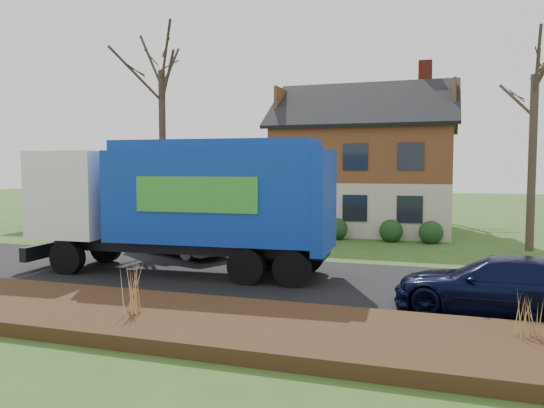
% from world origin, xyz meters
% --- Properties ---
extents(ground, '(120.00, 120.00, 0.00)m').
position_xyz_m(ground, '(0.00, 0.00, 0.00)').
color(ground, '#33501A').
rests_on(ground, ground).
extents(road, '(80.00, 7.00, 0.02)m').
position_xyz_m(road, '(0.00, 0.00, 0.01)').
color(road, black).
rests_on(road, ground).
extents(mulch_verge, '(80.00, 3.50, 0.30)m').
position_xyz_m(mulch_verge, '(0.00, -5.30, 0.15)').
color(mulch_verge, black).
rests_on(mulch_verge, ground).
extents(main_house, '(12.95, 8.95, 9.26)m').
position_xyz_m(main_house, '(1.49, 13.91, 4.03)').
color(main_house, beige).
rests_on(main_house, ground).
extents(ranch_house, '(9.80, 8.20, 3.70)m').
position_xyz_m(ranch_house, '(-12.00, 13.00, 1.81)').
color(ranch_house, maroon).
rests_on(ranch_house, ground).
extents(garbage_truck, '(10.28, 3.32, 4.34)m').
position_xyz_m(garbage_truck, '(-1.86, 0.03, 2.50)').
color(garbage_truck, black).
rests_on(garbage_truck, ground).
extents(silver_sedan, '(5.32, 3.69, 1.66)m').
position_xyz_m(silver_sedan, '(-3.89, 3.36, 0.83)').
color(silver_sedan, '#ACAFB4').
rests_on(silver_sedan, ground).
extents(navy_wagon, '(5.10, 2.73, 1.41)m').
position_xyz_m(navy_wagon, '(7.45, -2.09, 0.70)').
color(navy_wagon, black).
rests_on(navy_wagon, ground).
extents(tree_front_west, '(3.95, 3.95, 11.75)m').
position_xyz_m(tree_front_west, '(-7.81, 8.95, 9.68)').
color(tree_front_west, '#3B2D23').
rests_on(tree_front_west, ground).
extents(tree_front_east, '(3.74, 3.74, 10.40)m').
position_xyz_m(tree_front_east, '(9.57, 8.73, 8.46)').
color(tree_front_east, '#423428').
rests_on(tree_front_east, ground).
extents(tree_back, '(3.29, 3.29, 10.41)m').
position_xyz_m(tree_back, '(4.93, 22.19, 8.68)').
color(tree_back, '#3F3226').
rests_on(tree_back, ground).
extents(grass_clump_mid, '(0.39, 0.32, 1.09)m').
position_xyz_m(grass_clump_mid, '(-0.25, -5.53, 0.84)').
color(grass_clump_mid, tan).
rests_on(grass_clump_mid, mulch_verge).
extents(grass_clump_east, '(0.34, 0.28, 0.85)m').
position_xyz_m(grass_clump_east, '(7.73, -4.69, 0.73)').
color(grass_clump_east, '#A08046').
rests_on(grass_clump_east, mulch_verge).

